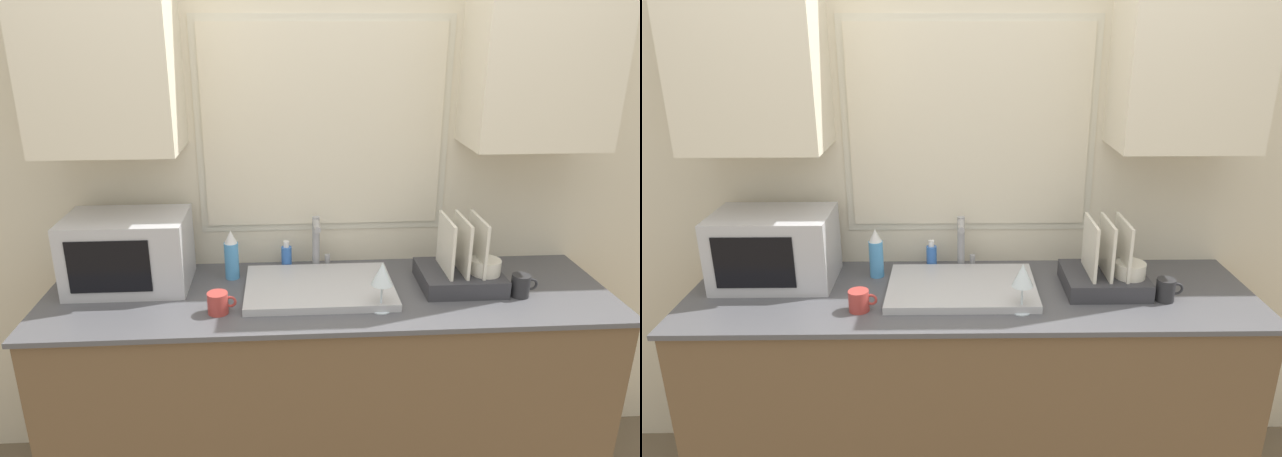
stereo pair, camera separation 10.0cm
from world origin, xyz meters
TOP-DOWN VIEW (x-y plane):
  - countertop at (0.00, 0.31)m, footprint 2.25×0.66m
  - wall_back at (0.00, 0.62)m, footprint 6.00×0.38m
  - sink_basin at (-0.04, 0.32)m, footprint 0.59×0.40m
  - faucet at (-0.03, 0.54)m, footprint 0.08×0.14m
  - microwave at (-0.80, 0.42)m, footprint 0.47×0.31m
  - dish_rack at (0.54, 0.33)m, footprint 0.32×0.29m
  - spray_bottle at (-0.39, 0.47)m, footprint 0.06×0.06m
  - soap_bottle at (-0.17, 0.55)m, footprint 0.05×0.05m
  - mug_near_sink at (-0.42, 0.16)m, footprint 0.11×0.08m
  - wine_glass at (0.18, 0.14)m, footprint 0.08×0.08m
  - mug_by_rack at (0.75, 0.23)m, footprint 0.10×0.07m

SIDE VIEW (x-z plane):
  - countertop at x=0.00m, z-range 0.00..0.93m
  - sink_basin at x=-0.04m, z-range 0.93..0.96m
  - mug_near_sink at x=-0.42m, z-range 0.93..1.01m
  - mug_by_rack at x=0.75m, z-range 0.93..1.02m
  - soap_bottle at x=-0.17m, z-range 0.92..1.05m
  - dish_rack at x=0.54m, z-range 0.86..1.15m
  - spray_bottle at x=-0.39m, z-range 0.93..1.14m
  - faucet at x=-0.03m, z-range 0.95..1.18m
  - wine_glass at x=0.18m, z-range 0.98..1.17m
  - microwave at x=-0.80m, z-range 0.93..1.23m
  - wall_back at x=0.00m, z-range 0.13..2.73m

